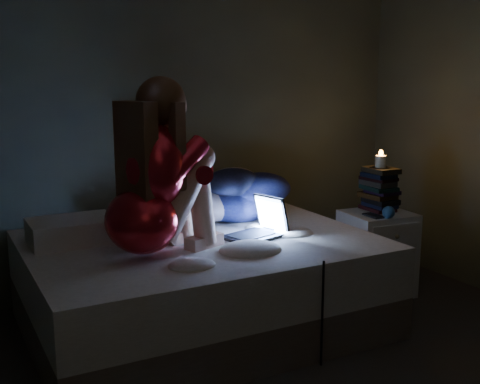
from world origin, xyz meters
TOP-DOWN VIEW (x-y plane):
  - wall_back at (0.00, 1.91)m, footprint 3.60×0.02m
  - bed at (-0.16, 1.10)m, footprint 1.92×1.44m
  - pillow at (-0.82, 1.37)m, footprint 0.47×0.33m
  - woman at (-0.57, 0.90)m, footprint 0.66×0.55m
  - laptop at (0.13, 0.97)m, footprint 0.40×0.33m
  - clothes_pile at (0.26, 1.45)m, footprint 0.74×0.68m
  - nightstand at (1.10, 1.03)m, footprint 0.45×0.41m
  - book_stack at (1.15, 1.09)m, footprint 0.19×0.25m
  - candle at (1.15, 1.09)m, footprint 0.07×0.07m
  - phone at (1.00, 0.95)m, footprint 0.08×0.14m
  - blue_orb at (1.06, 0.87)m, footprint 0.08×0.08m

SIDE VIEW (x-z plane):
  - bed at x=-0.16m, z-range 0.00..0.53m
  - nightstand at x=1.10m, z-range 0.00..0.56m
  - phone at x=1.00m, z-range 0.56..0.57m
  - pillow at x=-0.82m, z-range 0.53..0.66m
  - blue_orb at x=1.06m, z-range 0.56..0.64m
  - laptop at x=0.13m, z-range 0.53..0.77m
  - book_stack at x=1.15m, z-range 0.56..0.84m
  - clothes_pile at x=0.26m, z-range 0.53..0.89m
  - candle at x=1.15m, z-range 0.84..0.92m
  - woman at x=-0.57m, z-range 0.53..1.45m
  - wall_back at x=0.00m, z-range 0.00..2.60m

